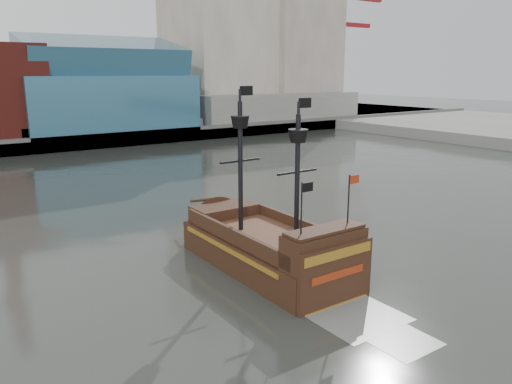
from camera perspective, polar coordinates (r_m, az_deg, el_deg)
ground at (r=32.20m, az=8.25°, el=-9.74°), size 400.00×400.00×0.00m
promenade_far at (r=115.79m, az=-24.75°, el=6.56°), size 220.00×60.00×2.00m
seawall at (r=87.07m, az=-21.13°, el=5.17°), size 220.00×1.00×2.60m
skyline at (r=109.64m, az=-22.45°, el=18.84°), size 149.00×45.00×62.00m
crane_a at (r=143.35m, az=9.19°, el=16.00°), size 22.50×4.00×32.25m
crane_b at (r=157.09m, az=9.14°, el=14.48°), size 19.10×4.00×26.25m
pirate_ship at (r=32.93m, az=1.40°, el=-6.91°), size 5.49×16.95×12.67m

